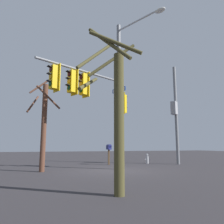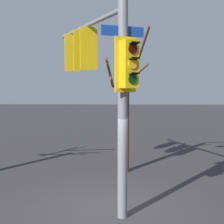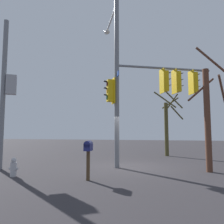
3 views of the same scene
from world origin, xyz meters
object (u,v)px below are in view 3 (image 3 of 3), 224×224
at_px(mailbox, 88,149).
at_px(fire_hydrant, 14,168).
at_px(bare_tree_behind_pole, 167,123).
at_px(bare_tree_across_street, 208,115).

bearing_deg(mailbox, fire_hydrant, -3.72).
height_order(fire_hydrant, bare_tree_behind_pole, bare_tree_behind_pole).
xyz_separation_m(mailbox, bare_tree_behind_pole, (-2.81, -9.15, 1.29)).
bearing_deg(mailbox, bare_tree_behind_pole, -112.38).
height_order(fire_hydrant, mailbox, mailbox).
distance_m(fire_hydrant, mailbox, 3.16).
xyz_separation_m(bare_tree_behind_pole, bare_tree_across_street, (-1.75, 6.28, 0.10)).
relative_size(mailbox, bare_tree_across_street, 0.26).
xyz_separation_m(fire_hydrant, bare_tree_across_street, (-7.62, -2.95, 2.15)).
bearing_deg(bare_tree_behind_pole, fire_hydrant, 57.56).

